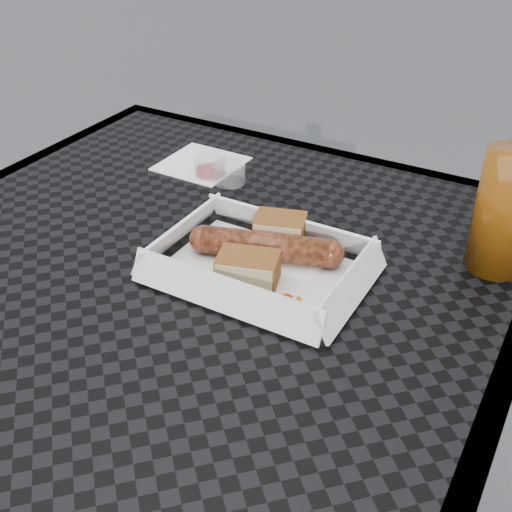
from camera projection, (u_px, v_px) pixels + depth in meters
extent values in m
cube|color=black|center=(187.00, 264.00, 0.80)|extent=(0.80, 0.80, 0.01)
cube|color=black|center=(318.00, 157.00, 1.08)|extent=(0.80, 0.03, 0.03)
cube|color=black|center=(505.00, 378.00, 0.64)|extent=(0.03, 0.80, 0.03)
cylinder|color=black|center=(157.00, 283.00, 1.40)|extent=(0.03, 0.03, 0.73)
cylinder|color=black|center=(481.00, 399.00, 1.11)|extent=(0.03, 0.03, 0.73)
cube|color=white|center=(260.00, 271.00, 0.77)|extent=(0.22, 0.15, 0.00)
cylinder|color=maroon|center=(266.00, 246.00, 0.78)|extent=(0.16, 0.08, 0.04)
sphere|color=maroon|center=(330.00, 254.00, 0.77)|extent=(0.04, 0.04, 0.04)
sphere|color=maroon|center=(204.00, 239.00, 0.79)|extent=(0.04, 0.04, 0.04)
cube|color=brown|center=(280.00, 231.00, 0.81)|extent=(0.07, 0.06, 0.04)
cube|color=brown|center=(248.00, 269.00, 0.74)|extent=(0.08, 0.07, 0.04)
cylinder|color=#ED5C0A|center=(278.00, 304.00, 0.71)|extent=(0.02, 0.02, 0.00)
torus|color=white|center=(282.00, 309.00, 0.70)|extent=(0.02, 0.02, 0.00)
cube|color=#B2D17F|center=(288.00, 306.00, 0.71)|extent=(0.02, 0.02, 0.00)
cube|color=white|center=(201.00, 164.00, 1.02)|extent=(0.12, 0.12, 0.00)
cylinder|color=#960A0D|center=(210.00, 167.00, 0.98)|extent=(0.05, 0.05, 0.03)
cylinder|color=silver|center=(229.00, 173.00, 0.96)|extent=(0.05, 0.05, 0.03)
cylinder|color=#613108|center=(505.00, 212.00, 0.74)|extent=(0.07, 0.07, 0.15)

